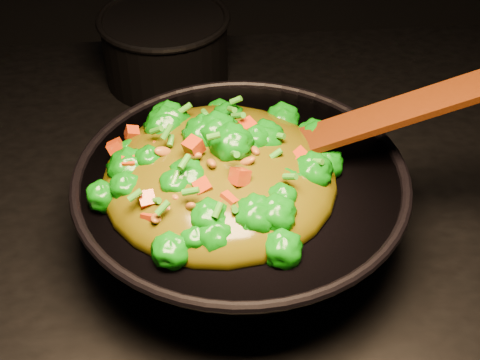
{
  "coord_description": "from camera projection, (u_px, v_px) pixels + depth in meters",
  "views": [
    {
      "loc": [
        -0.06,
        -0.63,
        1.51
      ],
      "look_at": [
        -0.0,
        -0.05,
        0.99
      ],
      "focal_mm": 50.0,
      "sensor_mm": 36.0,
      "label": 1
    }
  ],
  "objects": [
    {
      "name": "wok",
      "position": [
        241.0,
        209.0,
        0.8
      ],
      "size": [
        0.46,
        0.46,
        0.1
      ],
      "primitive_type": null,
      "rotation": [
        0.0,
        0.0,
        -0.26
      ],
      "color": "black",
      "rests_on": "stovetop"
    },
    {
      "name": "spatula",
      "position": [
        364.0,
        123.0,
        0.75
      ],
      "size": [
        0.29,
        0.07,
        0.12
      ],
      "primitive_type": "cube",
      "rotation": [
        0.0,
        -0.38,
        -0.07
      ],
      "color": "#361405",
      "rests_on": "wok"
    },
    {
      "name": "back_pot",
      "position": [
        166.0,
        47.0,
        1.07
      ],
      "size": [
        0.26,
        0.26,
        0.11
      ],
      "primitive_type": "cylinder",
      "rotation": [
        0.0,
        0.0,
        -0.43
      ],
      "color": "black",
      "rests_on": "stovetop"
    },
    {
      "name": "stir_fry",
      "position": [
        219.0,
        151.0,
        0.72
      ],
      "size": [
        0.27,
        0.27,
        0.09
      ],
      "primitive_type": null,
      "rotation": [
        0.0,
        0.0,
        -0.01
      ],
      "color": "#0A6C07",
      "rests_on": "wok"
    }
  ]
}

